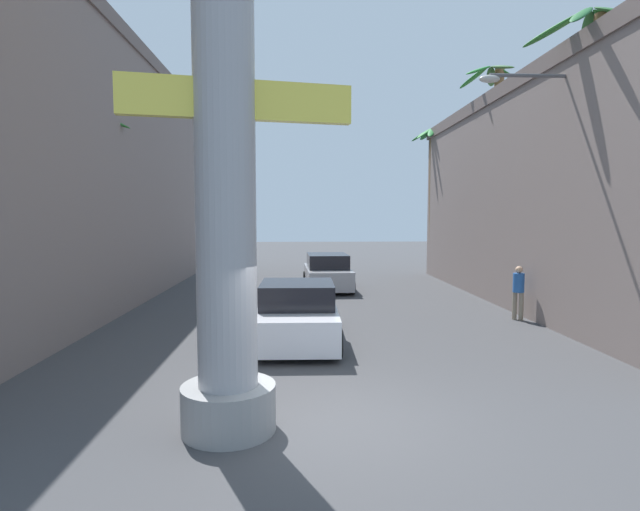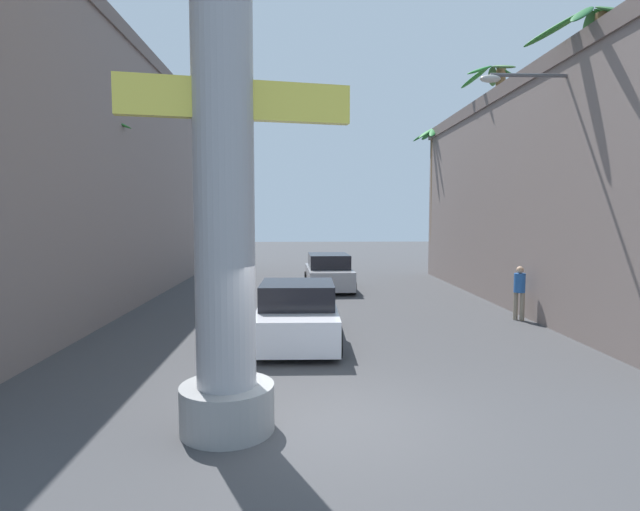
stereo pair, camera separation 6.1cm
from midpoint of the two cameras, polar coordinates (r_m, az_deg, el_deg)
ground_plane at (r=17.89m, az=-0.65°, el=-5.84°), size 88.99×88.99×0.00m
building_left at (r=20.66m, az=-30.78°, el=8.29°), size 8.17×26.79×9.58m
building_right at (r=20.62m, az=29.31°, el=5.99°), size 7.29×20.08×7.89m
neon_sign_pole at (r=7.53m, az=-10.75°, el=14.29°), size 3.68×1.42×10.11m
street_lamp at (r=15.24m, az=26.04°, el=8.34°), size 2.88×0.28×7.12m
car_lead at (r=12.96m, az=-2.44°, el=-6.69°), size 2.15×4.71×1.56m
car_far at (r=21.91m, az=1.06°, el=-1.98°), size 2.10×4.30×1.56m
palm_tree_near_right at (r=14.92m, az=28.83°, el=10.89°), size 3.14×3.04×8.57m
palm_tree_mid_left at (r=18.09m, az=-25.62°, el=6.68°), size 3.13×3.29×6.80m
palm_tree_mid_right at (r=21.71m, az=19.45°, el=10.01°), size 2.61×2.68×9.31m
palm_tree_far_right at (r=28.06m, az=13.00°, el=7.55°), size 2.41×2.38×7.99m
pedestrian_mid_right at (r=16.61m, az=21.93°, el=-3.55°), size 0.48×0.48×1.68m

